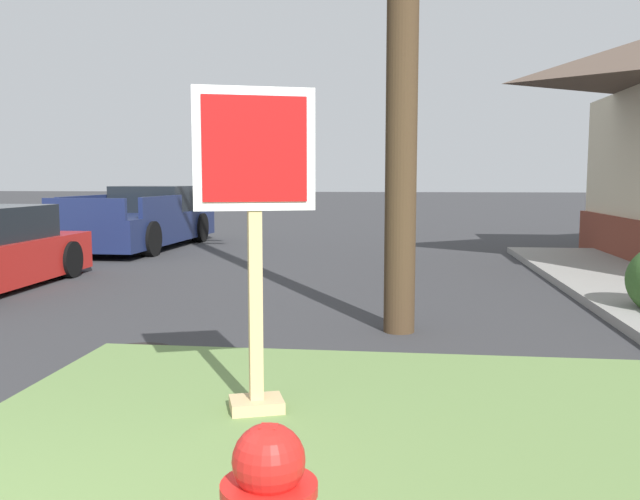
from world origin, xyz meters
TOP-DOWN VIEW (x-y plane):
  - grass_corner_patch at (2.10, 1.76)m, footprint 5.14×5.30m
  - stop_sign at (1.39, 2.74)m, footprint 0.77×0.38m
  - manhole_cover at (-0.15, 4.40)m, footprint 0.70×0.70m
  - pickup_truck_navy at (-3.87, 13.82)m, footprint 2.20×5.55m

SIDE VIEW (x-z plane):
  - manhole_cover at x=-0.15m, z-range 0.00..0.02m
  - grass_corner_patch at x=2.10m, z-range 0.00..0.08m
  - pickup_truck_navy at x=-3.87m, z-range -0.12..1.36m
  - stop_sign at x=1.39m, z-range 0.09..2.28m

